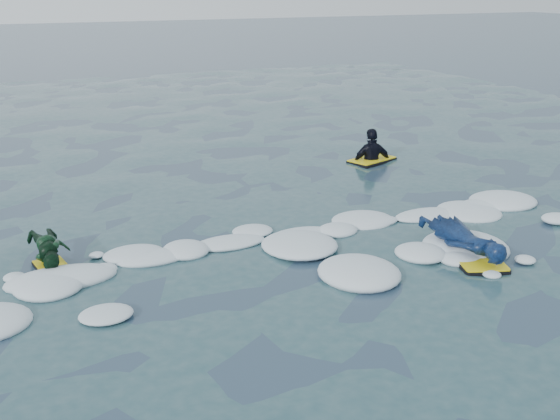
# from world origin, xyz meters

# --- Properties ---
(ground) EXTENTS (120.00, 120.00, 0.00)m
(ground) POSITION_xyz_m (0.00, 0.00, 0.00)
(ground) COLOR #1A2E3F
(ground) RESTS_ON ground
(foam_band) EXTENTS (12.00, 3.10, 0.30)m
(foam_band) POSITION_xyz_m (0.00, 1.03, 0.00)
(foam_band) COLOR white
(foam_band) RESTS_ON ground
(prone_woman_unit) EXTENTS (0.95, 1.74, 0.44)m
(prone_woman_unit) POSITION_xyz_m (3.00, -0.02, 0.23)
(prone_woman_unit) COLOR black
(prone_woman_unit) RESTS_ON ground
(prone_child_unit) EXTENTS (0.54, 1.13, 0.42)m
(prone_child_unit) POSITION_xyz_m (-2.37, 1.96, 0.21)
(prone_child_unit) COLOR black
(prone_child_unit) RESTS_ON ground
(waiting_rider_unit) EXTENTS (1.18, 0.90, 1.57)m
(waiting_rider_unit) POSITION_xyz_m (4.56, 5.09, -0.06)
(waiting_rider_unit) COLOR black
(waiting_rider_unit) RESTS_ON ground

